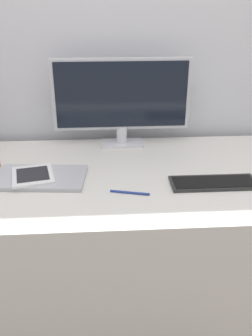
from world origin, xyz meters
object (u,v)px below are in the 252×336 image
at_px(monitor, 121,99).
at_px(keyboard, 214,183).
at_px(laptop, 41,177).
at_px(ereader, 33,175).
at_px(pen, 130,193).

xyz_separation_m(monitor, keyboard, (0.33, -0.44, -0.22)).
bearing_deg(monitor, laptop, -134.13).
distance_m(monitor, keyboard, 0.59).
bearing_deg(keyboard, ereader, 173.44).
height_order(keyboard, ereader, ereader).
xyz_separation_m(monitor, ereader, (-0.37, -0.36, -0.20)).
bearing_deg(laptop, ereader, -171.36).
relative_size(laptop, ereader, 1.78).
relative_size(keyboard, ereader, 1.62).
bearing_deg(pen, ereader, 160.42).
relative_size(laptop, pen, 2.53).
height_order(monitor, keyboard, monitor).
height_order(laptop, ereader, ereader).
height_order(keyboard, pen, keyboard).
xyz_separation_m(laptop, ereader, (-0.03, -0.00, 0.01)).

